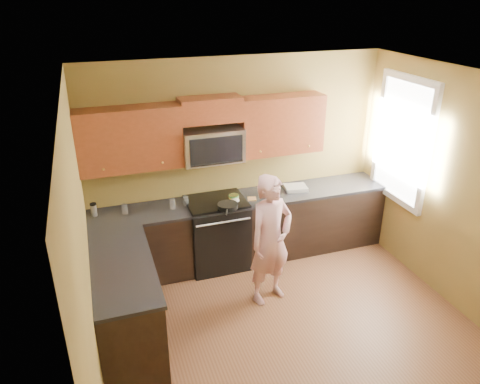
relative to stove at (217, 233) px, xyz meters
name	(u,v)px	position (x,y,z in m)	size (l,w,h in m)	color
floor	(296,337)	(0.40, -1.68, -0.47)	(4.00, 4.00, 0.00)	brown
ceiling	(313,86)	(0.40, -1.68, 2.23)	(4.00, 4.00, 0.00)	white
wall_back	(237,159)	(0.40, 0.32, 0.88)	(4.00, 4.00, 0.00)	brown
wall_left	(85,265)	(-1.60, -1.68, 0.88)	(4.00, 4.00, 0.00)	brown
wall_right	(470,199)	(2.40, -1.68, 0.88)	(4.00, 4.00, 0.00)	brown
cabinet_back_run	(244,229)	(0.40, 0.02, -0.03)	(4.00, 0.60, 0.88)	black
cabinet_left_run	(126,303)	(-1.30, -1.08, -0.03)	(0.60, 1.60, 0.88)	black
countertop_back	(245,199)	(0.40, 0.01, 0.43)	(4.00, 0.62, 0.04)	black
countertop_left	(122,266)	(-1.29, -1.08, 0.43)	(0.62, 1.60, 0.04)	black
stove	(217,233)	(0.00, 0.00, 0.00)	(0.76, 0.65, 0.95)	black
microwave	(212,161)	(0.00, 0.12, 0.97)	(0.76, 0.40, 0.42)	silver
upper_cab_left	(133,169)	(-0.99, 0.16, 0.97)	(1.22, 0.33, 0.75)	brown
upper_cab_right	(280,152)	(0.94, 0.16, 0.97)	(1.12, 0.33, 0.75)	brown
upper_cab_over_mw	(210,109)	(0.00, 0.16, 1.62)	(0.76, 0.33, 0.30)	brown
window	(403,141)	(2.38, -0.48, 1.17)	(0.06, 1.06, 1.66)	white
woman	(271,240)	(0.39, -0.92, 0.32)	(0.58, 0.38, 1.59)	#D66B80
frying_pan	(228,208)	(0.08, -0.26, 0.47)	(0.26, 0.45, 0.06)	black
butter_tub	(234,200)	(0.24, -0.01, 0.45)	(0.13, 0.13, 0.10)	gold
toast_slice	(252,199)	(0.47, -0.06, 0.45)	(0.11, 0.11, 0.01)	#B27F47
napkin_a	(235,201)	(0.23, -0.08, 0.48)	(0.11, 0.12, 0.06)	silver
napkin_b	(263,193)	(0.66, 0.01, 0.48)	(0.12, 0.13, 0.07)	silver
dish_towel	(296,188)	(1.15, 0.05, 0.47)	(0.30, 0.24, 0.05)	silver
travel_mug	(95,216)	(-1.50, 0.12, 0.44)	(0.08, 0.08, 0.17)	silver
glass_a	(125,209)	(-1.14, 0.07, 0.51)	(0.07, 0.07, 0.12)	silver
glass_b	(172,204)	(-0.56, 0.01, 0.51)	(0.07, 0.07, 0.12)	silver
glass_c	(186,201)	(-0.38, 0.04, 0.51)	(0.07, 0.07, 0.12)	silver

